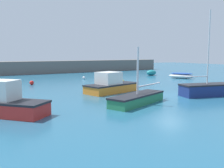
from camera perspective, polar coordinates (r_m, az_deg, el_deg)
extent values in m
cube|color=#235B7A|center=(21.78, 13.27, -2.83)|extent=(120.00, 120.00, 0.20)
cube|color=#66605B|center=(47.48, -12.79, 3.85)|extent=(44.58, 3.42, 2.22)
cube|color=red|center=(15.66, -22.95, -5.23)|extent=(4.47, 4.75, 0.75)
cube|color=black|center=(15.58, -23.03, -3.67)|extent=(4.56, 4.84, 0.12)
cube|color=silver|center=(15.72, -24.12, -1.49)|extent=(2.26, 2.31, 1.28)
ellipsoid|color=white|center=(37.22, 15.56, 1.75)|extent=(2.80, 3.74, 0.66)
ellipsoid|color=#23479E|center=(37.19, 15.58, 2.33)|extent=(2.52, 3.37, 0.24)
cube|color=#287A4C|center=(17.64, 5.82, -3.64)|extent=(5.29, 3.14, 0.59)
cube|color=black|center=(17.58, 5.83, -2.49)|extent=(5.40, 3.21, 0.12)
cylinder|color=silver|center=(17.39, 5.90, 2.84)|extent=(0.14, 0.14, 3.40)
cylinder|color=silver|center=(18.91, 8.50, -0.17)|extent=(3.12, 1.27, 0.11)
cube|color=orange|center=(22.94, -0.08, -1.05)|extent=(5.46, 3.26, 0.68)
cube|color=black|center=(22.89, -0.08, -0.06)|extent=(5.57, 3.32, 0.12)
cube|color=silver|center=(22.56, -0.77, 1.23)|extent=(2.28, 2.16, 1.21)
cube|color=navy|center=(22.41, 20.82, -1.41)|extent=(4.71, 2.70, 0.90)
cube|color=black|center=(22.35, 20.88, -0.12)|extent=(4.80, 2.76, 0.12)
cylinder|color=silver|center=(22.20, 21.21, 7.68)|extent=(0.10, 0.10, 6.19)
cylinder|color=silver|center=(21.65, 18.72, 1.61)|extent=(2.07, 0.62, 0.08)
ellipsoid|color=teal|center=(41.36, 8.99, 2.58)|extent=(2.04, 1.38, 0.90)
sphere|color=orange|center=(26.90, -20.97, -0.49)|extent=(0.53, 0.53, 0.53)
sphere|color=red|center=(29.79, -17.88, 0.27)|extent=(0.49, 0.49, 0.49)
sphere|color=yellow|center=(29.65, 2.37, 0.56)|extent=(0.47, 0.47, 0.47)
sphere|color=white|center=(35.04, -6.45, 1.43)|extent=(0.39, 0.39, 0.39)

